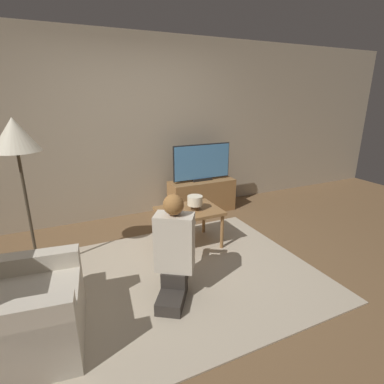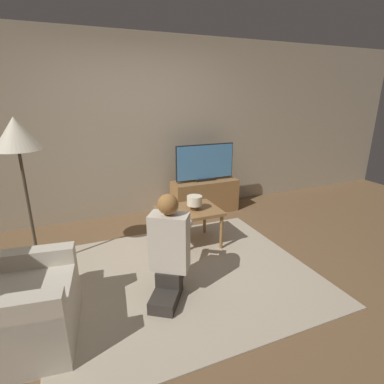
% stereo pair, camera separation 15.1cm
% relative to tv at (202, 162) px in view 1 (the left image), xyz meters
% --- Properties ---
extents(ground_plane, '(10.00, 10.00, 0.00)m').
position_rel_tv_xyz_m(ground_plane, '(-0.96, -1.56, -0.79)').
color(ground_plane, brown).
extents(wall_back, '(10.00, 0.06, 2.60)m').
position_rel_tv_xyz_m(wall_back, '(-0.96, 0.37, 0.51)').
color(wall_back, tan).
rests_on(wall_back, ground_plane).
extents(rug, '(2.57, 2.16, 0.02)m').
position_rel_tv_xyz_m(rug, '(-0.96, -1.56, -0.78)').
color(rug, '#BCAD93').
rests_on(rug, ground_plane).
extents(tv_stand, '(1.03, 0.37, 0.51)m').
position_rel_tv_xyz_m(tv_stand, '(-0.00, -0.00, -0.54)').
color(tv_stand, olive).
rests_on(tv_stand, ground_plane).
extents(tv, '(0.94, 0.08, 0.57)m').
position_rel_tv_xyz_m(tv, '(0.00, 0.00, 0.00)').
color(tv, black).
rests_on(tv, tv_stand).
extents(coffee_table, '(0.72, 0.55, 0.48)m').
position_rel_tv_xyz_m(coffee_table, '(-0.67, -0.98, -0.37)').
color(coffee_table, olive).
rests_on(coffee_table, ground_plane).
extents(floor_lamp, '(0.43, 0.43, 1.59)m').
position_rel_tv_xyz_m(floor_lamp, '(-2.34, -0.82, 0.57)').
color(floor_lamp, '#4C4233').
rests_on(floor_lamp, ground_plane).
extents(armchair, '(0.85, 0.87, 0.89)m').
position_rel_tv_xyz_m(armchair, '(-2.41, -1.90, -0.49)').
color(armchair, beige).
rests_on(armchair, ground_plane).
extents(person_kneeling, '(0.62, 0.76, 0.97)m').
position_rel_tv_xyz_m(person_kneeling, '(-1.18, -1.78, -0.31)').
color(person_kneeling, '#332D28').
rests_on(person_kneeling, rug).
extents(table_lamp, '(0.18, 0.18, 0.17)m').
position_rel_tv_xyz_m(table_lamp, '(-0.60, -1.01, -0.21)').
color(table_lamp, '#4C3823').
rests_on(table_lamp, coffee_table).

